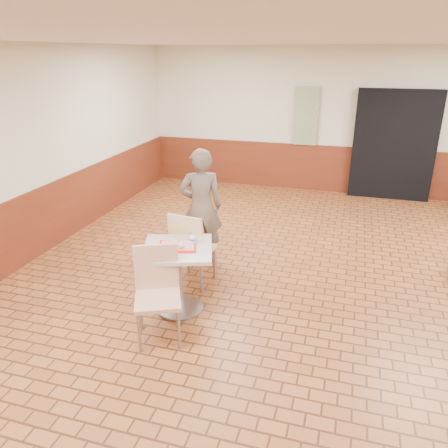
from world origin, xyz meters
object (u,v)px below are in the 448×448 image
(main_table, at_px, (179,268))
(customer, at_px, (201,207))
(chair_main_back, at_px, (191,246))
(ring_donut, at_px, (174,241))
(long_john_donut, at_px, (179,246))
(paper_cup, at_px, (192,240))
(chair_main_front, at_px, (157,288))
(serving_tray, at_px, (178,246))

(main_table, bearing_deg, customer, 97.62)
(main_table, bearing_deg, chair_main_back, 96.81)
(ring_donut, bearing_deg, long_john_donut, -45.41)
(customer, distance_m, paper_cup, 1.24)
(chair_main_front, distance_m, ring_donut, 0.65)
(chair_main_front, height_order, serving_tray, chair_main_front)
(serving_tray, relative_size, long_john_donut, 3.02)
(chair_main_front, relative_size, ring_donut, 9.67)
(chair_main_back, relative_size, paper_cup, 12.28)
(chair_main_front, xyz_separation_m, serving_tray, (0.03, 0.52, 0.26))
(ring_donut, xyz_separation_m, long_john_donut, (0.11, -0.12, 0.00))
(chair_main_back, xyz_separation_m, customer, (-0.10, 0.72, 0.27))
(chair_main_front, relative_size, long_john_donut, 7.38)
(customer, xyz_separation_m, ring_donut, (0.10, -1.23, 0.02))
(serving_tray, xyz_separation_m, long_john_donut, (0.04, -0.05, 0.03))
(chair_main_back, bearing_deg, chair_main_front, 99.88)
(ring_donut, bearing_deg, paper_cup, 10.12)
(ring_donut, distance_m, paper_cup, 0.22)
(paper_cup, bearing_deg, customer, 104.77)
(customer, bearing_deg, serving_tray, 73.02)
(chair_main_front, height_order, paper_cup, chair_main_front)
(main_table, relative_size, serving_tray, 1.96)
(chair_main_back, height_order, ring_donut, chair_main_back)
(main_table, relative_size, paper_cup, 9.83)
(long_john_donut, bearing_deg, chair_main_front, -98.56)
(long_john_donut, bearing_deg, paper_cup, 57.22)
(main_table, height_order, paper_cup, paper_cup)
(chair_main_front, height_order, chair_main_back, chair_main_back)
(paper_cup, bearing_deg, main_table, -144.62)
(chair_main_back, xyz_separation_m, serving_tray, (0.07, -0.58, 0.26))
(chair_main_front, xyz_separation_m, chair_main_back, (-0.04, 1.10, 0.00))
(customer, distance_m, serving_tray, 1.31)
(chair_main_front, height_order, ring_donut, chair_main_front)
(customer, distance_m, long_john_donut, 1.37)
(main_table, relative_size, long_john_donut, 5.92)
(chair_main_back, bearing_deg, serving_tray, 104.51)
(long_john_donut, bearing_deg, main_table, 129.77)
(main_table, xyz_separation_m, long_john_donut, (0.04, -0.05, 0.31))
(main_table, distance_m, customer, 1.34)
(main_table, bearing_deg, long_john_donut, -50.23)
(long_john_donut, bearing_deg, customer, 99.13)
(main_table, xyz_separation_m, customer, (-0.17, 1.30, 0.29))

